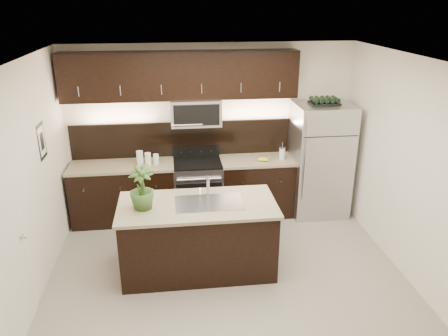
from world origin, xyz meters
name	(u,v)px	position (x,y,z in m)	size (l,w,h in m)	color
ground	(227,275)	(0.00, 0.00, 0.00)	(4.50, 4.50, 0.00)	gray
room_walls	(218,151)	(-0.11, -0.04, 1.70)	(4.52, 4.02, 2.71)	silver
counter_run	(185,190)	(-0.46, 1.69, 0.47)	(3.51, 0.65, 0.94)	black
upper_fixtures	(183,83)	(-0.43, 1.84, 2.14)	(3.49, 0.40, 1.66)	black
island	(198,237)	(-0.35, 0.20, 0.47)	(1.96, 0.96, 0.94)	black
sink_faucet	(209,202)	(-0.20, 0.21, 0.96)	(0.84, 0.50, 0.28)	silver
refrigerator	(320,160)	(1.70, 1.63, 0.90)	(0.87, 0.79, 1.81)	#B2B2B7
wine_rack	(325,101)	(1.70, 1.63, 1.86)	(0.45, 0.28, 0.10)	black
plant	(142,188)	(-1.01, 0.15, 1.21)	(0.30, 0.30, 0.54)	#314F1F
canisters	(146,159)	(-1.03, 1.64, 1.04)	(0.33, 0.11, 0.22)	silver
french_press	(282,153)	(1.08, 1.64, 1.04)	(0.09, 0.09, 0.27)	silver
bananas	(260,159)	(0.73, 1.61, 0.97)	(0.17, 0.13, 0.05)	yellow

